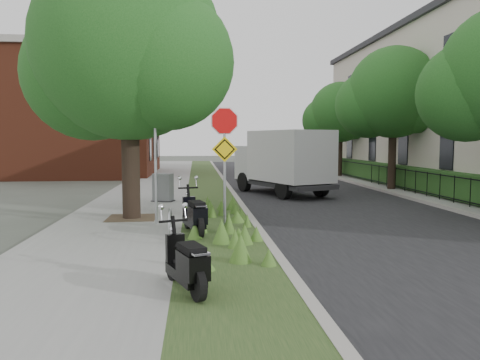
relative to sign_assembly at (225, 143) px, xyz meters
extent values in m
plane|color=#4C5147|center=(1.40, -0.58, -2.33)|extent=(120.00, 120.00, 0.00)
cube|color=gray|center=(-2.85, 9.42, -2.27)|extent=(3.50, 60.00, 0.12)
cube|color=#28431C|center=(-0.10, 9.42, -2.27)|extent=(2.00, 60.00, 0.12)
cube|color=#9E9991|center=(0.90, 9.42, -2.26)|extent=(0.20, 60.00, 0.13)
cube|color=black|center=(4.40, 9.42, -2.32)|extent=(7.00, 60.00, 0.01)
cube|color=#9E9991|center=(7.90, 9.42, -2.26)|extent=(0.20, 60.00, 0.13)
cube|color=gray|center=(9.60, 9.42, -2.27)|extent=(3.20, 60.00, 0.12)
cylinder|color=black|center=(-2.60, 2.22, 0.03)|extent=(0.52, 0.52, 4.48)
sphere|color=#1D511B|center=(-2.60, 2.22, 2.75)|extent=(5.40, 5.40, 5.40)
sphere|color=#1D511B|center=(-3.81, 3.03, 2.08)|extent=(4.05, 4.05, 4.05)
sphere|color=#1D511B|center=(-1.52, 1.54, 2.21)|extent=(3.78, 3.78, 3.78)
cube|color=#473828|center=(-2.60, 2.22, -2.20)|extent=(1.40, 1.40, 0.01)
cylinder|color=#A5A8AD|center=(-1.80, 1.22, -0.21)|extent=(0.08, 0.08, 4.00)
torus|color=#A5A8AD|center=(-1.30, -1.18, -1.83)|extent=(0.05, 0.77, 0.77)
cube|color=#A5A8AD|center=(-1.30, -1.54, -2.19)|extent=(0.06, 0.06, 0.04)
cube|color=#A5A8AD|center=(-1.30, -0.82, -2.19)|extent=(0.06, 0.06, 0.04)
cylinder|color=#A5A8AD|center=(0.00, 0.02, -0.71)|extent=(0.07, 0.07, 3.00)
cylinder|color=red|center=(0.00, -0.01, 0.54)|extent=(0.86, 0.03, 0.86)
cylinder|color=white|center=(0.00, 0.00, 0.54)|extent=(0.94, 0.02, 0.94)
cube|color=yellow|center=(0.00, -0.01, -0.16)|extent=(0.64, 0.03, 0.64)
cube|color=black|center=(8.60, 9.42, -1.26)|extent=(0.04, 24.00, 0.04)
cube|color=black|center=(8.60, 9.42, -2.06)|extent=(0.04, 24.00, 0.04)
cylinder|color=black|center=(8.60, 9.42, -1.71)|extent=(0.03, 0.03, 1.00)
cube|color=#1D4719|center=(9.30, 9.42, -1.66)|extent=(1.00, 24.00, 1.10)
cube|color=#2D2D33|center=(9.35, 9.42, 1.97)|extent=(0.25, 26.00, 0.60)
cube|color=brown|center=(-8.10, 21.42, 1.67)|extent=(9.00, 10.00, 8.00)
cube|color=#9E9991|center=(-8.10, 21.42, 5.77)|extent=(9.40, 10.40, 0.40)
sphere|color=#1D511B|center=(7.50, 2.02, 1.51)|extent=(3.00, 3.00, 3.00)
cylinder|color=black|center=(8.40, 9.42, -0.19)|extent=(0.36, 0.36, 4.03)
sphere|color=#1D511B|center=(8.40, 9.42, 2.26)|extent=(4.20, 4.20, 4.20)
sphere|color=#1D511B|center=(7.46, 10.05, 1.73)|extent=(3.15, 3.15, 3.15)
sphere|color=#1D511B|center=(9.24, 8.89, 1.84)|extent=(2.94, 2.94, 2.94)
cylinder|color=black|center=(8.40, 17.42, -0.39)|extent=(0.36, 0.36, 3.64)
sphere|color=#1D511B|center=(8.40, 17.42, 1.82)|extent=(3.80, 3.80, 3.80)
sphere|color=#1D511B|center=(7.54, 17.99, 1.35)|extent=(2.85, 2.85, 2.85)
sphere|color=#1D511B|center=(9.16, 16.94, 1.44)|extent=(2.66, 2.66, 2.66)
cylinder|color=black|center=(-1.10, -4.06, -1.97)|extent=(0.27, 0.48, 0.47)
cylinder|color=black|center=(-0.70, -5.11, -1.97)|extent=(0.27, 0.48, 0.47)
cube|color=black|center=(-0.88, -4.63, -1.95)|extent=(0.66, 1.09, 0.16)
cube|color=black|center=(-0.77, -4.92, -1.73)|extent=(0.52, 0.67, 0.36)
cube|color=black|center=(-0.79, -4.88, -1.50)|extent=(0.45, 0.61, 0.11)
cylinder|color=black|center=(-0.93, 0.40, -1.95)|extent=(0.24, 0.52, 0.51)
cylinder|color=black|center=(-0.64, -0.79, -1.95)|extent=(0.24, 0.52, 0.51)
cube|color=black|center=(-0.77, -0.24, -1.93)|extent=(0.59, 1.18, 0.18)
cube|color=black|center=(-0.69, -0.58, -1.70)|extent=(0.50, 0.70, 0.39)
cube|color=black|center=(-0.70, -0.53, -1.44)|extent=(0.43, 0.64, 0.12)
cube|color=#262628|center=(3.10, 8.62, -1.83)|extent=(3.81, 5.55, 0.18)
cube|color=#B7BABC|center=(2.33, 10.48, -0.99)|extent=(2.38, 2.04, 1.57)
cube|color=silver|center=(3.31, 8.12, -0.60)|extent=(3.42, 4.27, 2.16)
cube|color=#262628|center=(-1.94, 5.92, -2.19)|extent=(0.91, 0.76, 0.03)
cube|color=slate|center=(-1.94, 5.92, -1.69)|extent=(0.80, 0.65, 1.03)
camera|label=1|loc=(-0.72, -11.59, 0.07)|focal=35.00mm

